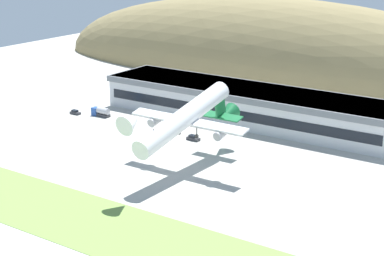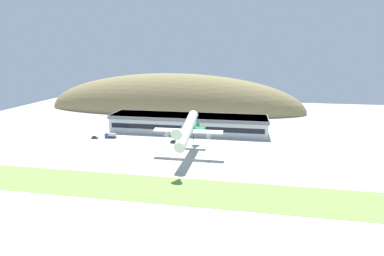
{
  "view_description": "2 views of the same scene",
  "coord_description": "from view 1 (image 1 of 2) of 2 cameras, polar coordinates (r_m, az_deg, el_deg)",
  "views": [
    {
      "loc": [
        94.88,
        -128.42,
        58.89
      ],
      "look_at": [
        10.69,
        -4.85,
        12.62
      ],
      "focal_mm": 60.0,
      "sensor_mm": 36.0,
      "label": 1
    },
    {
      "loc": [
        32.94,
        -137.6,
        49.47
      ],
      "look_at": [
        8.82,
        -0.86,
        14.33
      ],
      "focal_mm": 28.0,
      "sensor_mm": 36.0,
      "label": 2
    }
  ],
  "objects": [
    {
      "name": "ground_plane",
      "position": [
        170.18,
        -2.06,
        -3.06
      ],
      "size": [
        351.76,
        351.76,
        0.0
      ],
      "primitive_type": "plane",
      "color": "#ADAAA3"
    },
    {
      "name": "grass_strip_foreground",
      "position": [
        143.24,
        -11.32,
        -7.42
      ],
      "size": [
        316.58,
        21.91,
        0.08
      ],
      "primitive_type": "cube",
      "color": "#759947",
      "rests_on": "ground_plane"
    },
    {
      "name": "hill_backdrop",
      "position": [
        280.01,
        7.14,
        4.92
      ],
      "size": [
        227.1,
        60.69,
        64.2
      ],
      "primitive_type": "ellipsoid",
      "color": "olive",
      "rests_on": "ground_plane"
    },
    {
      "name": "terminal_building",
      "position": [
        205.68,
        4.99,
        2.25
      ],
      "size": [
        99.73,
        22.16,
        10.76
      ],
      "color": "silver",
      "rests_on": "ground_plane"
    },
    {
      "name": "cargo_airplane",
      "position": [
        160.66,
        -0.53,
        0.89
      ],
      "size": [
        33.62,
        47.74,
        14.32
      ],
      "color": "white"
    },
    {
      "name": "service_car_0",
      "position": [
        187.46,
        0.1,
        -0.9
      ],
      "size": [
        4.12,
        2.03,
        1.58
      ],
      "color": "#333338",
      "rests_on": "ground_plane"
    },
    {
      "name": "service_car_1",
      "position": [
        217.61,
        -10.35,
        1.37
      ],
      "size": [
        3.86,
        1.73,
        1.44
      ],
      "color": "#333338",
      "rests_on": "ground_plane"
    },
    {
      "name": "fuel_truck",
      "position": [
        213.61,
        -8.11,
        1.43
      ],
      "size": [
        6.66,
        2.35,
        3.07
      ],
      "color": "#264C99",
      "rests_on": "ground_plane"
    },
    {
      "name": "traffic_cone_0",
      "position": [
        189.62,
        -1.78,
        -0.82
      ],
      "size": [
        0.52,
        0.52,
        0.58
      ],
      "color": "orange",
      "rests_on": "ground_plane"
    }
  ]
}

